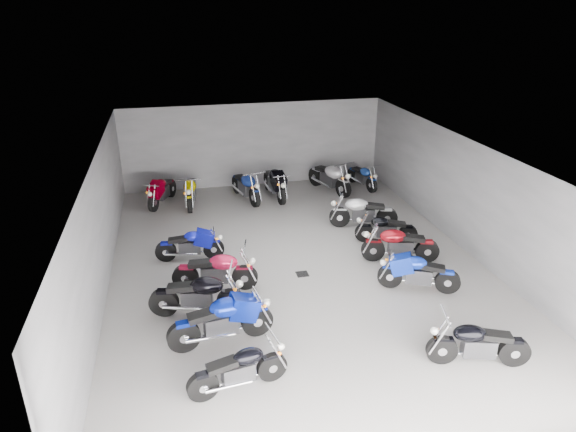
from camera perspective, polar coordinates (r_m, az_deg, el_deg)
The scene contains 22 objects.
ground at distance 14.24m, azimuth 1.09°, elevation -5.52°, with size 14.00×14.00×0.00m, color gray.
wall_back at distance 20.06m, azimuth -3.78°, elevation 7.90°, with size 10.00×0.10×3.20m, color gray.
wall_left at distance 13.33m, azimuth -20.19°, elevation -1.44°, with size 0.10×14.00×3.20m, color gray.
wall_right at distance 15.48m, azimuth 19.41°, elevation 2.01°, with size 0.10×14.00×3.20m, color gray.
ceiling at distance 13.02m, azimuth 1.20°, elevation 7.05°, with size 10.00×14.00×0.04m, color black.
drain_grate at distance 13.81m, azimuth 1.60°, elevation -6.46°, with size 0.32×0.32×0.01m, color black.
motorcycle_left_a at distance 9.95m, azimuth -5.43°, elevation -16.53°, with size 1.94×0.52×0.86m.
motorcycle_left_b at distance 11.10m, azimuth -7.31°, elevation -11.43°, with size 2.29×0.54×1.01m.
motorcycle_left_c at distance 12.06m, azimuth -9.94°, elevation -8.66°, with size 2.21×0.66×0.98m.
motorcycle_left_d at distance 13.03m, azimuth -8.02°, elevation -6.04°, with size 2.13×0.66×0.95m.
motorcycle_left_e at distance 14.61m, azimuth -10.78°, elevation -3.16°, with size 1.92×0.43×0.84m.
motorcycle_right_a at distance 11.12m, azimuth 20.32°, elevation -13.14°, with size 2.01×0.70×0.90m.
motorcycle_right_c at distance 13.28m, azimuth 14.24°, elevation -6.12°, with size 1.91×0.97×0.90m.
motorcycle_right_d at distance 14.57m, azimuth 12.28°, elevation -3.10°, with size 2.11×0.72×0.95m.
motorcycle_right_e at distance 15.65m, azimuth 10.78°, elevation -1.37°, with size 1.83×0.68×0.83m.
motorcycle_right_f at distance 16.55m, azimuth 8.29°, elevation 0.46°, with size 2.15×0.70×0.96m.
motorcycle_back_a at distance 18.81m, azimuth -13.87°, elevation 2.74°, with size 1.01×1.97×0.92m.
motorcycle_back_b at distance 18.51m, azimuth -10.76°, elevation 2.76°, with size 0.50×2.21×0.97m.
motorcycle_back_c at distance 18.70m, azimuth -4.70°, elevation 3.35°, with size 0.74×2.22×1.00m.
motorcycle_back_d at distance 18.92m, azimuth -1.47°, elevation 3.73°, with size 0.52×2.35×1.03m.
motorcycle_back_e at distance 19.53m, azimuth 4.67°, elevation 4.31°, with size 1.03×2.28×1.05m.
motorcycle_back_f at distance 20.17m, azimuth 8.28°, elevation 4.41°, with size 0.58×1.90×0.85m.
Camera 1 is at (-3.09, -12.14, 6.77)m, focal length 32.00 mm.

